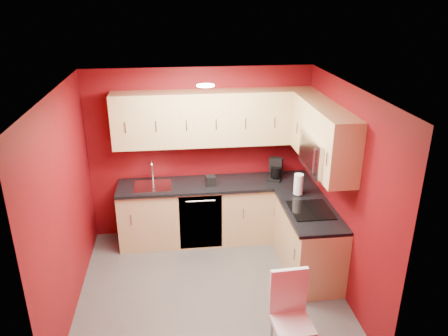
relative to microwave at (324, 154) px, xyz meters
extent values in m
plane|color=#4B4846|center=(-1.39, -0.20, -1.66)|extent=(3.20, 3.20, 0.00)
plane|color=white|center=(-1.39, -0.20, 0.84)|extent=(3.20, 3.20, 0.00)
plane|color=maroon|center=(-1.39, 1.30, -0.41)|extent=(3.20, 0.00, 3.20)
plane|color=maroon|center=(-1.39, -1.70, -0.41)|extent=(3.20, 0.00, 3.20)
plane|color=maroon|center=(-2.99, -0.20, -0.41)|extent=(0.00, 3.00, 3.00)
plane|color=maroon|center=(0.21, -0.20, -0.41)|extent=(0.00, 3.00, 3.00)
cube|color=tan|center=(-1.19, 1.00, -1.22)|extent=(2.80, 0.60, 0.87)
cube|color=tan|center=(-0.09, 0.05, -1.22)|extent=(0.60, 1.30, 0.87)
cube|color=black|center=(-1.19, 0.99, -0.77)|extent=(2.80, 0.63, 0.04)
cube|color=black|center=(-0.11, 0.04, -0.77)|extent=(0.63, 1.27, 0.04)
cube|color=tan|center=(-1.19, 1.13, 0.17)|extent=(2.80, 0.35, 0.75)
cube|color=tan|center=(0.03, 0.67, 0.17)|extent=(0.35, 0.57, 0.75)
cube|color=tan|center=(0.03, -0.49, 0.17)|extent=(0.35, 0.22, 0.75)
cube|color=tan|center=(0.03, 0.00, 0.38)|extent=(0.35, 0.76, 0.33)
cube|color=silver|center=(0.01, 0.00, 0.00)|extent=(0.40, 0.76, 0.42)
cube|color=black|center=(-0.18, 0.00, 0.00)|extent=(0.02, 0.62, 0.33)
cylinder|color=silver|center=(-0.20, -0.23, 0.00)|extent=(0.02, 0.02, 0.29)
cube|color=black|center=(-0.11, 0.00, -0.74)|extent=(0.50, 0.55, 0.01)
cube|color=silver|center=(-2.09, 0.98, -0.75)|extent=(0.52, 0.42, 0.02)
cylinder|color=silver|center=(-2.09, 1.18, -0.62)|extent=(0.02, 0.02, 0.26)
torus|color=silver|center=(-2.09, 1.11, -0.49)|extent=(0.02, 0.16, 0.16)
cylinder|color=silver|center=(-2.09, 1.04, -0.55)|extent=(0.02, 0.02, 0.12)
cube|color=black|center=(-1.44, 0.71, -1.22)|extent=(0.60, 0.02, 0.82)
cylinder|color=white|center=(-1.39, 0.10, 0.82)|extent=(0.20, 0.20, 0.01)
camera|label=1|loc=(-1.76, -4.68, 1.79)|focal=35.00mm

